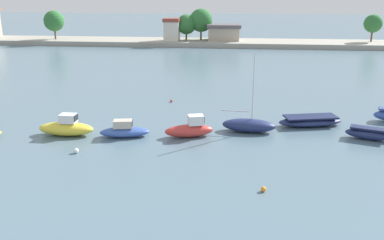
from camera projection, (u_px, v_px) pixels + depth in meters
moored_boat_2 at (66, 128)px, 33.48m from camera, size 4.44×1.70×1.75m
moored_boat_3 at (125, 131)px, 33.17m from camera, size 4.12×2.15×1.36m
moored_boat_4 at (190, 129)px, 33.11m from camera, size 4.03×2.27×1.75m
moored_boat_5 at (249, 125)px, 34.33m from camera, size 4.51×2.07×6.50m
moored_boat_6 at (310, 121)px, 35.88m from camera, size 5.82×3.18×0.85m
moored_boat_7 at (369, 134)px, 32.57m from camera, size 3.71×2.19×0.94m
mooring_buoy_1 at (171, 101)px, 43.54m from camera, size 0.27×0.27×0.27m
mooring_buoy_2 at (76, 151)px, 29.87m from camera, size 0.37×0.37×0.37m
mooring_buoy_3 at (263, 189)px, 24.17m from camera, size 0.31×0.31×0.31m
distant_shoreline at (137, 35)px, 90.13m from camera, size 138.84×10.24×7.40m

